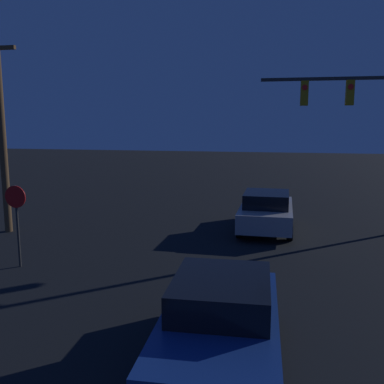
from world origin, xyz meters
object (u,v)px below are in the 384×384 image
(traffic_signal_mast, at_px, (360,118))
(utility_pole, at_px, (2,129))
(car_far, at_px, (266,211))
(stop_sign, at_px, (16,211))
(car_near, at_px, (220,323))

(traffic_signal_mast, relative_size, utility_pole, 0.86)
(car_far, bearing_deg, traffic_signal_mast, 4.01)
(stop_sign, bearing_deg, car_near, -31.18)
(traffic_signal_mast, xyz_separation_m, stop_sign, (-10.20, -5.94, -2.68))
(car_near, bearing_deg, car_far, -94.98)
(car_near, xyz_separation_m, utility_pole, (-9.30, 7.50, 3.17))
(stop_sign, distance_m, utility_pole, 5.11)
(car_far, relative_size, traffic_signal_mast, 0.67)
(stop_sign, xyz_separation_m, utility_pole, (-2.83, 3.59, 2.29))
(car_far, bearing_deg, utility_pole, -166.76)
(car_far, bearing_deg, stop_sign, -139.60)
(traffic_signal_mast, xyz_separation_m, utility_pole, (-13.04, -2.36, -0.39))
(car_near, relative_size, car_far, 1.01)
(car_near, distance_m, traffic_signal_mast, 11.13)
(stop_sign, bearing_deg, car_far, 39.67)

